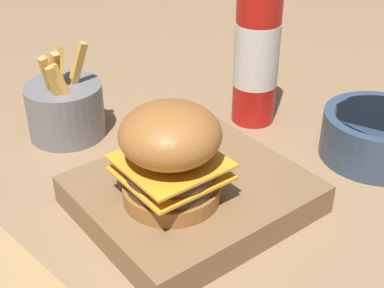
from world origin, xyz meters
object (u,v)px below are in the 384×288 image
at_px(serving_board, 192,194).
at_px(ketchup_bottle, 257,47).
at_px(burger, 171,154).
at_px(fries_basket, 65,109).
at_px(side_bowl, 377,135).

distance_m(serving_board, ketchup_bottle, 0.25).
relative_size(serving_board, burger, 2.20).
height_order(burger, fries_basket, burger).
bearing_deg(burger, serving_board, 16.14).
bearing_deg(side_bowl, ketchup_bottle, 108.03).
xyz_separation_m(burger, side_bowl, (0.30, -0.05, -0.06)).
height_order(serving_board, burger, burger).
relative_size(burger, side_bowl, 0.77).
relative_size(burger, fries_basket, 0.81).
relative_size(ketchup_bottle, fries_basket, 1.86).
xyz_separation_m(serving_board, fries_basket, (-0.04, 0.24, 0.02)).
height_order(ketchup_bottle, side_bowl, ketchup_bottle).
bearing_deg(fries_basket, ketchup_bottle, -28.18).
bearing_deg(burger, fries_basket, 90.23).
bearing_deg(side_bowl, fries_basket, 134.35).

